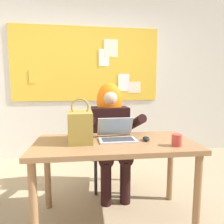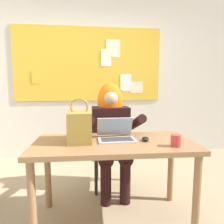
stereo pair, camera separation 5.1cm
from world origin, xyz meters
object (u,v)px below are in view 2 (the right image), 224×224
(chair_at_desk, at_px, (110,145))
(laptop, at_px, (116,135))
(computer_mouse, at_px, (145,139))
(coffee_mug, at_px, (176,141))
(handbag, at_px, (80,126))
(desk_main, at_px, (114,153))
(person_costumed, at_px, (111,128))

(chair_at_desk, xyz_separation_m, laptop, (-0.02, -0.62, 0.28))
(computer_mouse, distance_m, coffee_mug, 0.27)
(laptop, relative_size, handbag, 0.87)
(laptop, bearing_deg, handbag, -176.12)
(desk_main, height_order, handbag, handbag)
(desk_main, distance_m, coffee_mug, 0.53)
(handbag, height_order, coffee_mug, handbag)
(laptop, height_order, computer_mouse, laptop)
(coffee_mug, bearing_deg, computer_mouse, 135.42)
(person_costumed, bearing_deg, coffee_mug, 28.07)
(computer_mouse, relative_size, handbag, 0.28)
(handbag, bearing_deg, desk_main, -10.66)
(desk_main, xyz_separation_m, computer_mouse, (0.28, -0.01, 0.12))
(computer_mouse, xyz_separation_m, handbag, (-0.57, 0.06, 0.12))
(laptop, xyz_separation_m, handbag, (-0.32, -0.02, 0.09))
(computer_mouse, bearing_deg, desk_main, -168.78)
(chair_at_desk, relative_size, laptop, 2.72)
(handbag, bearing_deg, person_costumed, 56.32)
(coffee_mug, bearing_deg, chair_at_desk, 114.98)
(chair_at_desk, height_order, handbag, handbag)
(desk_main, height_order, chair_at_desk, chair_at_desk)
(desk_main, height_order, laptop, laptop)
(coffee_mug, bearing_deg, handbag, 161.56)
(computer_mouse, distance_m, handbag, 0.58)
(person_costumed, bearing_deg, handbag, -34.49)
(desk_main, xyz_separation_m, person_costumed, (0.05, 0.56, 0.10))
(person_costumed, xyz_separation_m, computer_mouse, (0.23, -0.57, 0.02))
(person_costumed, bearing_deg, desk_main, -5.91)
(laptop, xyz_separation_m, coffee_mug, (0.44, -0.27, 0.00))
(chair_at_desk, xyz_separation_m, coffee_mug, (0.42, -0.89, 0.28))
(person_costumed, height_order, laptop, person_costumed)
(person_costumed, distance_m, handbag, 0.63)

